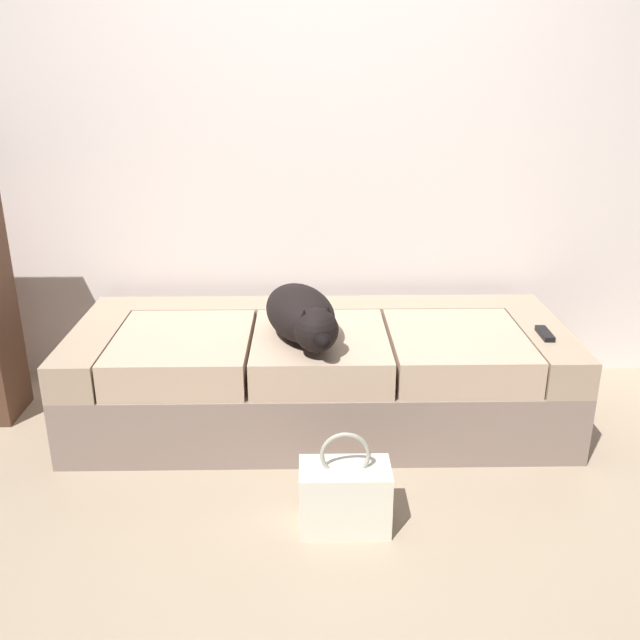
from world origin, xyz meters
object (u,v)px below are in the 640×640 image
Objects in this scene: tv_remote at (545,334)px; handbag at (345,495)px; dog_dark at (303,315)px; couch at (320,374)px.

tv_remote is 1.16m from handbag.
tv_remote is at bearing 1.35° from dog_dark.
couch is 0.81m from handbag.
couch is 3.52× the size of dog_dark.
handbag is (-0.89, -0.67, -0.34)m from tv_remote.
couch is 0.38m from dog_dark.
dog_dark is 4.13× the size of tv_remote.
tv_remote is (1.04, 0.02, -0.10)m from dog_dark.
tv_remote reaches higher than couch.
dog_dark is at bearing -115.54° from couch.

